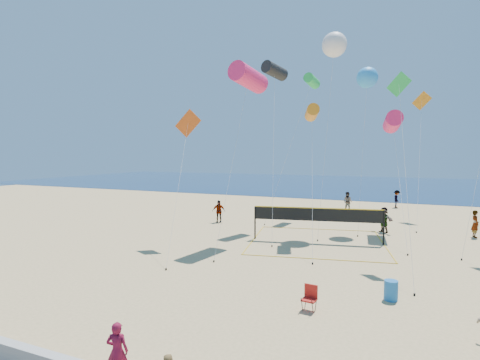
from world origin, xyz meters
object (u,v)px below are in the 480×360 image
at_px(woman, 117,351).
at_px(volleyball_net, 317,219).
at_px(trash_barrel, 391,290).
at_px(camp_chair, 310,296).

height_order(woman, volleyball_net, volleyball_net).
relative_size(trash_barrel, volleyball_net, 0.08).
xyz_separation_m(woman, trash_barrel, (6.25, 8.34, -0.37)).
distance_m(camp_chair, trash_barrel, 3.48).
bearing_deg(volleyball_net, woman, -106.46).
distance_m(trash_barrel, volleyball_net, 9.81).
distance_m(woman, camp_chair, 7.11).
bearing_deg(camp_chair, woman, -112.74).
xyz_separation_m(trash_barrel, volleyball_net, (-4.66, 8.56, 1.13)).
bearing_deg(volleyball_net, trash_barrel, -72.51).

